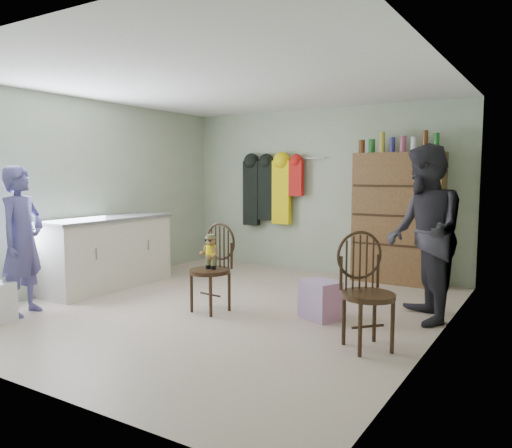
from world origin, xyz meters
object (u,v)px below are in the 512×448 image
Objects in this scene: dresser at (398,217)px; chair_far at (365,286)px; chair_front at (213,261)px; counter at (108,252)px.

chair_far is at bearing -79.51° from dresser.
chair_front is 1.84m from chair_far.
chair_front reaches higher than counter.
counter is at bearing -144.31° from dresser.
chair_front is at bearing 125.49° from chair_far.
counter is at bearing -179.38° from chair_front.
chair_far is 0.49× the size of dresser.
chair_front is 2.84m from dresser.
counter is 1.84× the size of chair_far.
chair_front is at bearing -117.82° from dresser.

